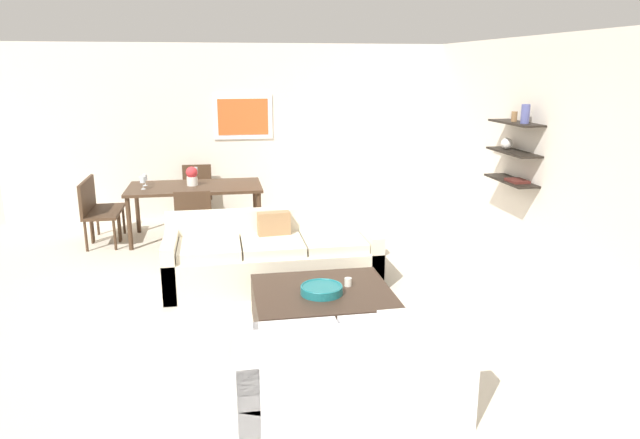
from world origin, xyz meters
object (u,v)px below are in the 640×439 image
(wine_glass_left_far, at_px, (145,178))
(wine_glass_head, at_px, (195,171))
(dining_chair_left_near, at_px, (94,211))
(sofa_beige, at_px, (272,258))
(candle_jar, at_px, (348,282))
(dining_chair_left_far, at_px, (100,203))
(coffee_table, at_px, (323,310))
(dining_chair_foot, at_px, (194,219))
(decorative_bowl, at_px, (322,289))
(dining_chair_head, at_px, (198,190))
(wine_glass_left_near, at_px, (143,180))
(loveseat_white, at_px, (349,371))
(dining_table, at_px, (195,190))
(centerpiece_vase, at_px, (192,176))

(wine_glass_left_far, relative_size, wine_glass_head, 0.86)
(dining_chair_left_near, distance_m, wine_glass_head, 1.52)
(sofa_beige, xyz_separation_m, wine_glass_left_far, (-1.55, 2.10, 0.57))
(candle_jar, xyz_separation_m, dining_chair_left_far, (-2.79, 3.38, 0.09))
(coffee_table, xyz_separation_m, dining_chair_foot, (-1.22, 2.34, 0.31))
(decorative_bowl, bearing_deg, dining_chair_foot, 116.34)
(dining_chair_head, bearing_deg, wine_glass_head, -90.00)
(decorative_bowl, xyz_separation_m, dining_chair_left_near, (-2.51, 3.08, 0.08))
(wine_glass_left_far, relative_size, wine_glass_left_near, 0.92)
(loveseat_white, bearing_deg, dining_table, 104.44)
(loveseat_white, relative_size, candle_jar, 20.27)
(coffee_table, relative_size, dining_chair_left_near, 1.41)
(dining_chair_left_far, distance_m, centerpiece_vase, 1.35)
(dining_chair_left_far, distance_m, wine_glass_left_far, 0.74)
(dining_chair_left_near, relative_size, dining_chair_foot, 1.00)
(coffee_table, relative_size, dining_chair_foot, 1.41)
(dining_chair_foot, bearing_deg, dining_chair_left_far, 139.85)
(loveseat_white, bearing_deg, wine_glass_left_far, 111.63)
(candle_jar, distance_m, dining_chair_left_near, 4.05)
(dining_chair_left_near, xyz_separation_m, centerpiece_vase, (1.28, 0.25, 0.38))
(coffee_table, distance_m, dining_chair_left_far, 4.29)
(decorative_bowl, distance_m, wine_glass_head, 3.94)
(coffee_table, bearing_deg, dining_chair_head, 106.44)
(dining_chair_foot, bearing_deg, dining_chair_head, 90.00)
(dining_table, height_order, wine_glass_left_near, wine_glass_left_near)
(dining_chair_head, xyz_separation_m, centerpiece_vase, (-0.03, -0.87, 0.38))
(candle_jar, bearing_deg, dining_chair_left_far, 129.52)
(coffee_table, relative_size, decorative_bowl, 3.26)
(candle_jar, xyz_separation_m, wine_glass_left_near, (-2.15, 3.04, 0.46))
(loveseat_white, bearing_deg, coffee_table, 87.75)
(sofa_beige, distance_m, centerpiece_vase, 2.28)
(candle_jar, bearing_deg, wine_glass_left_far, 123.19)
(dining_chair_left_near, relative_size, wine_glass_left_near, 5.05)
(dining_chair_foot, relative_size, wine_glass_left_far, 5.46)
(sofa_beige, bearing_deg, dining_chair_foot, 128.85)
(dining_chair_left_far, xyz_separation_m, wine_glass_head, (1.32, 0.21, 0.38))
(dining_chair_left_far, height_order, wine_glass_head, wine_glass_head)
(coffee_table, xyz_separation_m, candle_jar, (0.25, 0.07, 0.23))
(loveseat_white, bearing_deg, candle_jar, 77.51)
(sofa_beige, bearing_deg, wine_glass_left_far, 126.47)
(dining_chair_head, bearing_deg, wine_glass_left_far, -131.23)
(sofa_beige, xyz_separation_m, dining_chair_left_far, (-2.19, 2.20, 0.21))
(decorative_bowl, distance_m, wine_glass_left_far, 3.93)
(wine_glass_head, relative_size, centerpiece_vase, 0.71)
(dining_chair_head, bearing_deg, dining_table, -90.00)
(dining_chair_foot, distance_m, wine_glass_left_near, 1.09)
(sofa_beige, height_order, wine_glass_head, wine_glass_head)
(wine_glass_left_far, xyz_separation_m, wine_glass_head, (0.68, 0.31, 0.02))
(coffee_table, height_order, dining_table, dining_table)
(dining_chair_left_near, bearing_deg, coffee_table, -49.91)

